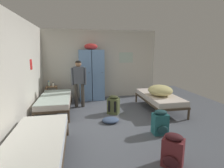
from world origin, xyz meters
TOP-DOWN VIEW (x-y plane):
  - ground_plane at (0.00, 0.00)m, footprint 8.07×8.07m
  - room_backdrop at (-1.15, 1.18)m, footprint 4.36×5.10m
  - locker_bank at (-0.38, 2.24)m, footprint 0.90×0.55m
  - shelf_unit at (-1.82, 2.21)m, footprint 0.38×0.30m
  - bed_right at (1.57, 0.67)m, footprint 0.90×1.90m
  - bed_left_front at (-1.57, -1.46)m, footprint 0.90×1.90m
  - bed_left_rear at (-1.57, 1.06)m, footprint 0.90×1.90m
  - bedding_heap at (1.53, 0.54)m, footprint 0.71×0.79m
  - person_traveler at (-0.85, 1.41)m, footprint 0.48×0.20m
  - water_bottle at (-1.90, 2.23)m, footprint 0.06×0.06m
  - lotion_bottle at (-1.75, 2.17)m, footprint 0.05×0.05m
  - backpack_olive at (0.11, 0.59)m, footprint 0.40×0.41m
  - backpack_teal at (0.86, -0.87)m, footprint 0.33×0.34m
  - backpack_maroon at (0.55, -1.95)m, footprint 0.41×0.42m
  - clothes_pile_denim at (-0.09, -0.03)m, footprint 0.44×0.39m

SIDE VIEW (x-z plane):
  - ground_plane at x=0.00m, z-range 0.00..0.00m
  - clothes_pile_denim at x=-0.09m, z-range 0.00..0.12m
  - backpack_olive at x=0.11m, z-range -0.02..0.53m
  - backpack_teal at x=0.86m, z-range -0.02..0.53m
  - backpack_maroon at x=0.55m, z-range -0.02..0.53m
  - shelf_unit at x=-1.82m, z-range 0.06..0.63m
  - bed_right at x=1.57m, z-range 0.14..0.63m
  - bed_left_front at x=-1.57m, z-range 0.14..0.63m
  - bed_left_rear at x=-1.57m, z-range 0.14..0.63m
  - lotion_bottle at x=-1.75m, z-range 0.56..0.72m
  - bedding_heap at x=1.53m, z-range 0.49..0.81m
  - water_bottle at x=-1.90m, z-range 0.56..0.76m
  - person_traveler at x=-0.85m, z-range 0.16..1.67m
  - locker_bank at x=-0.38m, z-range -0.07..2.00m
  - room_backdrop at x=-1.15m, z-range 0.00..2.59m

